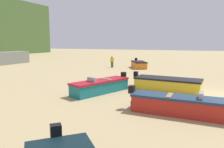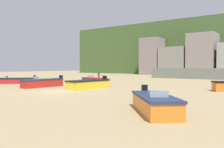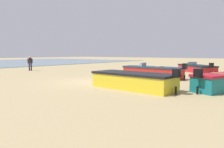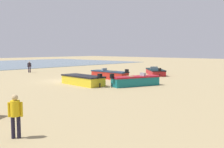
% 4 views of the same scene
% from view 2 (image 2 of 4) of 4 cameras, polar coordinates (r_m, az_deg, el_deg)
% --- Properties ---
extents(ground_plane, '(160.00, 160.00, 0.00)m').
position_cam_2_polar(ground_plane, '(22.36, -12.96, -3.98)').
color(ground_plane, tan).
extents(headland_hill, '(90.00, 32.00, 15.23)m').
position_cam_2_polar(headland_hill, '(82.44, 24.51, 5.34)').
color(headland_hill, '#405C2C').
rests_on(headland_hill, ground).
extents(harbor_pier, '(18.41, 2.40, 1.93)m').
position_cam_2_polar(harbor_pier, '(46.36, 20.12, 0.09)').
color(harbor_pier, slate).
rests_on(harbor_pier, ground).
extents(townhouse_left, '(5.39, 5.49, 10.04)m').
position_cam_2_polar(townhouse_left, '(68.79, 9.33, 4.06)').
color(townhouse_left, gray).
rests_on(townhouse_left, ground).
extents(townhouse_centre_left, '(6.87, 6.45, 7.25)m').
position_cam_2_polar(townhouse_centre_left, '(66.53, 14.45, 2.91)').
color(townhouse_centre_left, gray).
rests_on(townhouse_centre_left, ground).
extents(townhouse_centre, '(6.48, 6.27, 10.29)m').
position_cam_2_polar(townhouse_centre, '(64.19, 20.36, 4.25)').
color(townhouse_centre, gray).
rests_on(townhouse_centre, ground).
extents(boat_red_0, '(1.34, 5.09, 1.21)m').
position_cam_2_polar(boat_red_0, '(27.36, -15.82, -1.99)').
color(boat_red_0, red).
rests_on(boat_red_0, ground).
extents(boat_red_1, '(4.85, 4.76, 1.06)m').
position_cam_2_polar(boat_red_1, '(34.18, -21.98, -1.45)').
color(boat_red_1, red).
rests_on(boat_red_1, ground).
extents(boat_yellow_2, '(2.08, 4.99, 1.20)m').
position_cam_2_polar(boat_yellow_2, '(24.52, -5.50, -2.39)').
color(boat_yellow_2, gold).
rests_on(boat_yellow_2, ground).
extents(boat_orange_3, '(4.01, 4.33, 1.17)m').
position_cam_2_polar(boat_orange_3, '(11.93, 9.88, -6.83)').
color(boat_orange_3, orange).
rests_on(boat_orange_3, ground).
extents(boat_teal_5, '(4.71, 2.82, 1.20)m').
position_cam_2_polar(boat_teal_5, '(29.34, -4.12, -1.70)').
color(boat_teal_5, '#156C74').
rests_on(boat_teal_5, ground).
extents(mooring_post_near_water, '(0.28, 0.28, 1.38)m').
position_cam_2_polar(mooring_post_near_water, '(37.34, -3.11, -0.59)').
color(mooring_post_near_water, '#41381A').
rests_on(mooring_post_near_water, ground).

